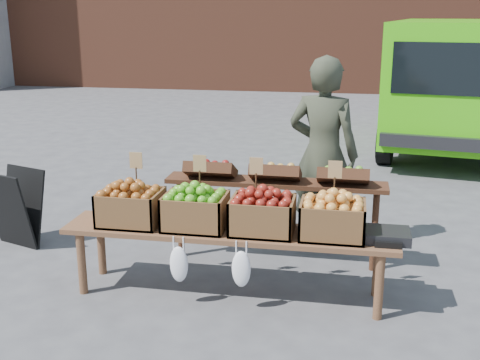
% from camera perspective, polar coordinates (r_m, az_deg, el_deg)
% --- Properties ---
extents(ground, '(80.00, 80.00, 0.00)m').
position_cam_1_polar(ground, '(5.09, 3.49, -10.83)').
color(ground, '#4B4B4E').
extents(delivery_van, '(2.92, 5.05, 2.13)m').
position_cam_1_polar(delivery_van, '(10.80, 19.83, 8.37)').
color(delivery_van, '#3EBB0C').
rests_on(delivery_van, ground).
extents(vendor, '(0.77, 0.60, 1.89)m').
position_cam_1_polar(vendor, '(5.85, 7.88, 2.43)').
color(vendor, '#333728').
rests_on(vendor, ground).
extents(chalkboard_sign, '(0.58, 0.44, 0.79)m').
position_cam_1_polar(chalkboard_sign, '(6.37, -20.48, -2.48)').
color(chalkboard_sign, black).
rests_on(chalkboard_sign, ground).
extents(back_table, '(2.10, 0.44, 1.04)m').
position_cam_1_polar(back_table, '(5.52, 3.34, -2.84)').
color(back_table, '#3C2113').
rests_on(back_table, ground).
extents(display_bench, '(2.70, 0.56, 0.57)m').
position_cam_1_polar(display_bench, '(4.98, -1.06, -7.81)').
color(display_bench, brown).
rests_on(display_bench, ground).
extents(crate_golden_apples, '(0.50, 0.40, 0.28)m').
position_cam_1_polar(crate_golden_apples, '(5.05, -10.31, -2.58)').
color(crate_golden_apples, '#9E4416').
rests_on(crate_golden_apples, display_bench).
extents(crate_russet_pears, '(0.50, 0.40, 0.28)m').
position_cam_1_polar(crate_russet_pears, '(4.89, -4.25, -2.98)').
color(crate_russet_pears, '#3A980F').
rests_on(crate_russet_pears, display_bench).
extents(crate_red_apples, '(0.50, 0.40, 0.28)m').
position_cam_1_polar(crate_red_apples, '(4.78, 2.15, -3.37)').
color(crate_red_apples, maroon).
rests_on(crate_red_apples, display_bench).
extents(crate_green_apples, '(0.50, 0.40, 0.28)m').
position_cam_1_polar(crate_green_apples, '(4.74, 8.76, -3.73)').
color(crate_green_apples, gold).
rests_on(crate_green_apples, display_bench).
extents(weighing_scale, '(0.34, 0.30, 0.08)m').
position_cam_1_polar(weighing_scale, '(4.78, 13.82, -5.11)').
color(weighing_scale, black).
rests_on(weighing_scale, display_bench).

